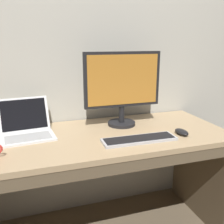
# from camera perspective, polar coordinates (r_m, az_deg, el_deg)

# --- Properties ---
(back_wall) EXTENTS (3.98, 0.04, 2.62)m
(back_wall) POSITION_cam_1_polar(r_m,az_deg,el_deg) (1.91, -5.99, 15.20)
(back_wall) COLOR beige
(back_wall) RESTS_ON ground
(desk) EXTENTS (1.64, 0.70, 0.74)m
(desk) POSITION_cam_1_polar(r_m,az_deg,el_deg) (1.73, -2.40, -12.26)
(desk) COLOR tan
(desk) RESTS_ON ground
(laptop_white) EXTENTS (0.34, 0.32, 0.22)m
(laptop_white) POSITION_cam_1_polar(r_m,az_deg,el_deg) (1.69, -18.27, -3.41)
(laptop_white) COLOR white
(laptop_white) RESTS_ON desk
(external_monitor) EXTENTS (0.53, 0.19, 0.50)m
(external_monitor) POSITION_cam_1_polar(r_m,az_deg,el_deg) (1.75, 2.32, 5.67)
(external_monitor) COLOR black
(external_monitor) RESTS_ON desk
(wired_keyboard) EXTENTS (0.45, 0.14, 0.02)m
(wired_keyboard) POSITION_cam_1_polar(r_m,az_deg,el_deg) (1.55, 5.99, -5.97)
(wired_keyboard) COLOR #BCBCC1
(wired_keyboard) RESTS_ON desk
(computer_mouse) EXTENTS (0.07, 0.12, 0.03)m
(computer_mouse) POSITION_cam_1_polar(r_m,az_deg,el_deg) (1.70, 15.02, -4.25)
(computer_mouse) COLOR black
(computer_mouse) RESTS_ON desk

